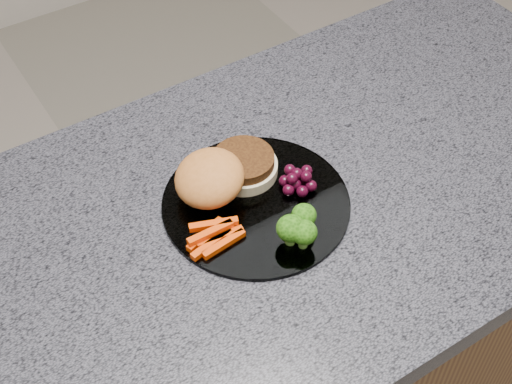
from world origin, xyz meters
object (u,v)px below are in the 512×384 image
Objects in this scene: plate at (256,203)px; burger at (222,176)px; island_cabinet at (279,363)px; grape_bunch at (298,180)px.

burger is at bearing 116.19° from plate.
island_cabinet is 0.48m from plate.
grape_bunch reaches higher than plate.
grape_bunch is at bearing -45.80° from burger.
grape_bunch is (0.07, -0.01, 0.02)m from plate.
burger is (-0.02, 0.05, 0.03)m from plate.
plate is 1.45× the size of burger.
plate is 4.35× the size of grape_bunch.
plate is at bearing -78.03° from burger.
burger is at bearing 140.07° from island_cabinet.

